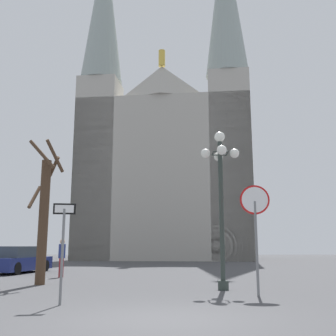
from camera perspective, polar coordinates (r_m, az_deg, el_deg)
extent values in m
plane|color=#424244|center=(8.59, -1.18, -20.70)|extent=(120.00, 120.00, 0.00)
cube|color=#ADA89E|center=(46.18, 0.02, -2.34)|extent=(19.37, 15.24, 16.76)
pyramid|color=#ADA89E|center=(43.46, -0.89, 12.14)|extent=(6.50, 2.64, 3.50)
cylinder|color=gold|center=(44.57, -0.88, 15.27)|extent=(0.70, 0.70, 1.80)
cube|color=#ADA89E|center=(43.30, -9.89, 0.07)|extent=(4.58, 4.58, 19.23)
cone|color=gray|center=(50.41, -9.13, 21.66)|extent=(4.59, 4.59, 18.56)
cube|color=#ADA89E|center=(41.54, 8.82, 0.50)|extent=(4.58, 4.58, 19.23)
cylinder|color=slate|center=(12.53, 12.46, -10.98)|extent=(0.08, 0.08, 2.79)
cylinder|color=red|center=(12.61, 12.19, -4.43)|extent=(0.90, 0.13, 0.90)
cylinder|color=white|center=(12.58, 12.21, -4.42)|extent=(0.79, 0.08, 0.79)
cylinder|color=slate|center=(10.76, -14.78, -11.98)|extent=(0.07, 0.07, 2.39)
cube|color=black|center=(10.80, -14.47, -5.63)|extent=(0.57, 0.12, 0.28)
cube|color=white|center=(10.78, -14.49, -5.63)|extent=(0.47, 0.09, 0.20)
cylinder|color=#2D3833|center=(14.07, 7.59, -6.41)|extent=(0.16, 0.16, 5.09)
cylinder|color=#2D3833|center=(14.09, 7.85, -16.17)|extent=(0.36, 0.36, 0.30)
sphere|color=white|center=(14.54, 7.32, 4.39)|extent=(0.37, 0.37, 0.37)
sphere|color=white|center=(14.46, 9.40, 2.07)|extent=(0.34, 0.34, 0.34)
cylinder|color=#2D3833|center=(14.42, 8.40, 2.07)|extent=(0.05, 0.51, 0.05)
sphere|color=white|center=(14.89, 7.16, 1.63)|extent=(0.34, 0.34, 0.34)
cylinder|color=#2D3833|center=(14.64, 7.27, 1.85)|extent=(0.51, 0.05, 0.05)
sphere|color=white|center=(14.34, 5.34, 2.08)|extent=(0.34, 0.34, 0.34)
cylinder|color=#2D3833|center=(14.37, 6.36, 2.08)|extent=(0.05, 0.51, 0.05)
sphere|color=white|center=(13.90, 7.62, 2.55)|extent=(0.34, 0.34, 0.34)
cylinder|color=#2D3833|center=(14.14, 7.50, 2.31)|extent=(0.51, 0.05, 0.05)
cylinder|color=#473323|center=(16.49, -17.26, -7.17)|extent=(0.38, 0.38, 4.81)
cylinder|color=#473323|center=(16.51, -15.74, 1.65)|extent=(0.62, 0.92, 1.21)
cylinder|color=#473323|center=(16.39, -17.44, 1.89)|extent=(1.10, 0.23, 1.17)
cylinder|color=#473323|center=(16.75, -18.40, -3.92)|extent=(0.23, 0.95, 0.99)
cylinder|color=#473323|center=(16.91, -15.87, 0.18)|extent=(0.61, 0.62, 0.78)
cube|color=navy|center=(23.94, -20.48, -12.60)|extent=(2.53, 4.68, 0.68)
cube|color=#333D47|center=(23.73, -20.65, -11.07)|extent=(2.02, 2.73, 0.59)
cylinder|color=black|center=(25.65, -20.32, -12.83)|extent=(0.33, 0.67, 0.64)
cylinder|color=black|center=(24.87, -17.04, -13.11)|extent=(0.33, 0.67, 0.64)
cylinder|color=black|center=(22.24, -20.72, -13.20)|extent=(0.33, 0.67, 0.64)
cylinder|color=maroon|center=(20.13, -14.76, -13.51)|extent=(0.12, 0.12, 0.88)
cylinder|color=maroon|center=(20.01, -15.07, -13.51)|extent=(0.12, 0.12, 0.88)
cylinder|color=navy|center=(20.04, -14.80, -11.32)|extent=(0.32, 0.32, 0.66)
sphere|color=tan|center=(20.04, -14.74, -10.05)|extent=(0.24, 0.24, 0.24)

